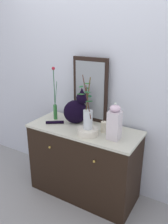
{
  "coord_description": "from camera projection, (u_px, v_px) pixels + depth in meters",
  "views": [
    {
      "loc": [
        1.13,
        -1.89,
        1.81
      ],
      "look_at": [
        0.0,
        0.0,
        0.99
      ],
      "focal_mm": 37.02,
      "sensor_mm": 36.0,
      "label": 1
    }
  ],
  "objects": [
    {
      "name": "ground_plane",
      "position": [
        84.0,
        192.0,
        2.69
      ],
      "size": [
        6.0,
        6.0,
        0.0
      ],
      "primitive_type": "plane",
      "color": "#959696"
    },
    {
      "name": "wall_back",
      "position": [
        99.0,
        76.0,
        2.5
      ],
      "size": [
        4.4,
        0.08,
        2.6
      ],
      "primitive_type": "cube",
      "color": "silver",
      "rests_on": "ground_plane"
    },
    {
      "name": "sideboard",
      "position": [
        84.0,
        162.0,
        2.55
      ],
      "size": [
        1.19,
        0.52,
        0.81
      ],
      "color": "black",
      "rests_on": "ground_plane"
    },
    {
      "name": "mirror_leaning",
      "position": [
        90.0,
        90.0,
        2.5
      ],
      "size": [
        0.41,
        0.03,
        0.7
      ],
      "color": "black",
      "rests_on": "sideboard"
    },
    {
      "name": "cat_sitting",
      "position": [
        76.0,
        109.0,
        2.48
      ],
      "size": [
        0.43,
        0.34,
        0.39
      ],
      "color": "black",
      "rests_on": "sideboard"
    },
    {
      "name": "vase_slim_green",
      "position": [
        55.0,
        105.0,
        2.59
      ],
      "size": [
        0.06,
        0.04,
        0.6
      ],
      "color": "#2A6F30",
      "rests_on": "sideboard"
    },
    {
      "name": "bowl_porcelain",
      "position": [
        88.0,
        132.0,
        2.26
      ],
      "size": [
        0.21,
        0.21,
        0.07
      ],
      "primitive_type": "cylinder",
      "color": "silver",
      "rests_on": "sideboard"
    },
    {
      "name": "vase_glass_clear",
      "position": [
        88.0,
        117.0,
        2.2
      ],
      "size": [
        0.16,
        0.24,
        0.52
      ],
      "color": "silver",
      "rests_on": "bowl_porcelain"
    },
    {
      "name": "jar_lidded_porcelain",
      "position": [
        114.0,
        123.0,
        2.13
      ],
      "size": [
        0.11,
        0.11,
        0.36
      ],
      "color": "silver",
      "rests_on": "sideboard"
    },
    {
      "name": "candle_pillar",
      "position": [
        104.0,
        127.0,
        2.31
      ],
      "size": [
        0.06,
        0.06,
        0.12
      ],
      "color": "beige",
      "rests_on": "sideboard"
    }
  ]
}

